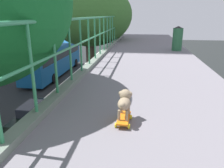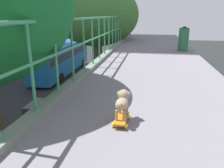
% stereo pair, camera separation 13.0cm
% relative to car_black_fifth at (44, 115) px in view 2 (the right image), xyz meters
% --- Properties ---
extents(car_black_fifth, '(1.95, 4.06, 1.46)m').
position_rel_car_black_fifth_xyz_m(car_black_fifth, '(0.00, 0.00, 0.00)').
color(car_black_fifth, black).
rests_on(car_black_fifth, ground).
extents(city_bus, '(2.57, 11.70, 3.28)m').
position_rel_car_black_fifth_xyz_m(city_bus, '(-3.61, 11.66, 1.17)').
color(city_bus, '#125187').
rests_on(city_bus, ground).
extents(roadside_tree_far, '(4.80, 4.80, 8.16)m').
position_rel_car_black_fifth_xyz_m(roadside_tree_far, '(2.97, 1.64, 5.63)').
color(roadside_tree_far, '#4E3F31').
rests_on(roadside_tree_far, ground).
extents(toy_skateboard, '(0.21, 0.42, 0.09)m').
position_rel_car_black_fifth_xyz_m(toy_skateboard, '(5.79, -8.43, 4.42)').
color(toy_skateboard, orange).
rests_on(toy_skateboard, overpass_deck).
extents(small_dog, '(0.19, 0.43, 0.34)m').
position_rel_car_black_fifth_xyz_m(small_dog, '(5.79, -8.37, 4.65)').
color(small_dog, gray).
rests_on(small_dog, toy_skateboard).
extents(litter_bin, '(0.40, 0.40, 0.96)m').
position_rel_car_black_fifth_xyz_m(litter_bin, '(7.36, -2.00, 4.84)').
color(litter_bin, '#2B653F').
rests_on(litter_bin, overpass_deck).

